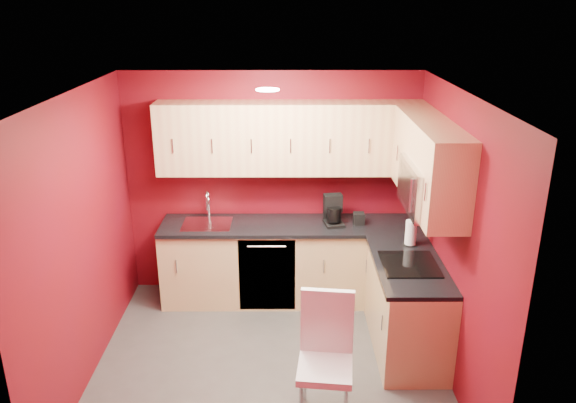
{
  "coord_description": "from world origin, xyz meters",
  "views": [
    {
      "loc": [
        0.15,
        -4.42,
        3.21
      ],
      "look_at": [
        0.17,
        0.55,
        1.4
      ],
      "focal_mm": 35.0,
      "sensor_mm": 36.0,
      "label": 1
    }
  ],
  "objects_px": {
    "coffee_maker": "(334,211)",
    "paper_towel": "(411,233)",
    "sink": "(207,220)",
    "napkin_holder": "(359,218)",
    "dining_chair": "(325,362)",
    "microwave": "(429,187)"
  },
  "relations": [
    {
      "from": "microwave",
      "to": "paper_towel",
      "type": "xyz_separation_m",
      "value": [
        -0.02,
        0.44,
        -0.62
      ]
    },
    {
      "from": "sink",
      "to": "coffee_maker",
      "type": "height_order",
      "value": "sink"
    },
    {
      "from": "microwave",
      "to": "dining_chair",
      "type": "distance_m",
      "value": 1.73
    },
    {
      "from": "sink",
      "to": "paper_towel",
      "type": "xyz_separation_m",
      "value": [
        2.08,
        -0.56,
        0.09
      ]
    },
    {
      "from": "microwave",
      "to": "napkin_holder",
      "type": "height_order",
      "value": "microwave"
    },
    {
      "from": "sink",
      "to": "napkin_holder",
      "type": "relative_size",
      "value": 4.18
    },
    {
      "from": "microwave",
      "to": "paper_towel",
      "type": "distance_m",
      "value": 0.77
    },
    {
      "from": "sink",
      "to": "napkin_holder",
      "type": "xyz_separation_m",
      "value": [
        1.64,
        -0.02,
        0.03
      ]
    },
    {
      "from": "microwave",
      "to": "napkin_holder",
      "type": "distance_m",
      "value": 1.28
    },
    {
      "from": "napkin_holder",
      "to": "dining_chair",
      "type": "distance_m",
      "value": 2.02
    },
    {
      "from": "microwave",
      "to": "sink",
      "type": "xyz_separation_m",
      "value": [
        -2.09,
        1.0,
        -0.72
      ]
    },
    {
      "from": "napkin_holder",
      "to": "dining_chair",
      "type": "xyz_separation_m",
      "value": [
        -0.48,
        -1.91,
        -0.45
      ]
    },
    {
      "from": "coffee_maker",
      "to": "paper_towel",
      "type": "height_order",
      "value": "coffee_maker"
    },
    {
      "from": "sink",
      "to": "coffee_maker",
      "type": "bearing_deg",
      "value": -1.83
    },
    {
      "from": "microwave",
      "to": "paper_towel",
      "type": "bearing_deg",
      "value": 92.13
    },
    {
      "from": "paper_towel",
      "to": "dining_chair",
      "type": "relative_size",
      "value": 0.24
    },
    {
      "from": "sink",
      "to": "coffee_maker",
      "type": "relative_size",
      "value": 1.61
    },
    {
      "from": "microwave",
      "to": "napkin_holder",
      "type": "bearing_deg",
      "value": 114.88
    },
    {
      "from": "sink",
      "to": "paper_towel",
      "type": "distance_m",
      "value": 2.15
    },
    {
      "from": "sink",
      "to": "dining_chair",
      "type": "bearing_deg",
      "value": -58.96
    },
    {
      "from": "coffee_maker",
      "to": "dining_chair",
      "type": "xyz_separation_m",
      "value": [
        -0.21,
        -1.88,
        -0.54
      ]
    },
    {
      "from": "coffee_maker",
      "to": "paper_towel",
      "type": "xyz_separation_m",
      "value": [
        0.71,
        -0.52,
        -0.04
      ]
    }
  ]
}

